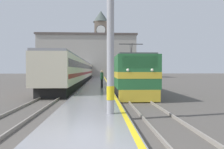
# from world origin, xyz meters

# --- Properties ---
(ground_plane) EXTENTS (200.00, 200.00, 0.00)m
(ground_plane) POSITION_xyz_m (0.00, 30.00, 0.00)
(ground_plane) COLOR #514C47
(platform) EXTENTS (3.24, 140.00, 0.32)m
(platform) POSITION_xyz_m (0.00, 25.00, 0.16)
(platform) COLOR gray
(platform) RESTS_ON ground
(rail_track_near) EXTENTS (2.84, 140.00, 0.16)m
(rail_track_near) POSITION_xyz_m (3.04, 25.00, 0.03)
(rail_track_near) COLOR #514C47
(rail_track_near) RESTS_ON ground
(rail_track_far) EXTENTS (2.84, 140.00, 0.16)m
(rail_track_far) POSITION_xyz_m (-3.35, 25.00, 0.03)
(rail_track_far) COLOR #514C47
(rail_track_far) RESTS_ON ground
(locomotive_train) EXTENTS (2.92, 16.98, 4.42)m
(locomotive_train) POSITION_xyz_m (3.04, 16.35, 1.77)
(locomotive_train) COLOR black
(locomotive_train) RESTS_ON ground
(passenger_train) EXTENTS (2.92, 45.67, 3.77)m
(passenger_train) POSITION_xyz_m (-3.35, 32.36, 2.04)
(passenger_train) COLOR black
(passenger_train) RESTS_ON ground
(catenary_mast) EXTENTS (2.47, 0.34, 7.63)m
(catenary_mast) POSITION_xyz_m (0.95, 3.22, 4.04)
(catenary_mast) COLOR #9E9EA3
(catenary_mast) RESTS_ON platform
(person_on_platform) EXTENTS (0.34, 0.34, 1.86)m
(person_on_platform) POSITION_xyz_m (0.60, 17.06, 1.30)
(person_on_platform) COLOR #23232D
(person_on_platform) RESTS_ON platform
(clock_tower) EXTENTS (5.60, 5.60, 23.23)m
(clock_tower) POSITION_xyz_m (0.60, 71.85, 12.48)
(clock_tower) COLOR gray
(clock_tower) RESTS_ON ground
(station_building) EXTENTS (28.37, 10.20, 12.49)m
(station_building) POSITION_xyz_m (-3.40, 59.15, 6.27)
(station_building) COLOR #A8A399
(station_building) RESTS_ON ground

